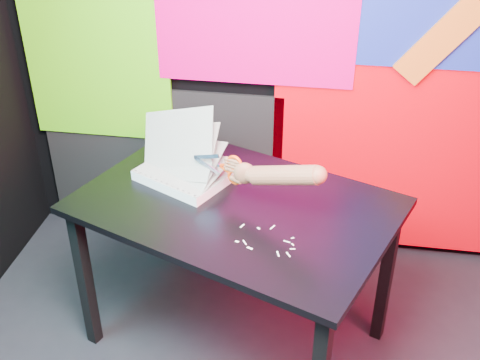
# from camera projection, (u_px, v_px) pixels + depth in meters

# --- Properties ---
(room) EXTENTS (3.01, 3.01, 2.71)m
(room) POSITION_uv_depth(u_px,v_px,m) (275.00, 162.00, 1.47)
(room) COLOR black
(room) RESTS_ON ground
(backdrop) EXTENTS (2.88, 0.05, 2.08)m
(backdrop) POSITION_uv_depth(u_px,v_px,m) (318.00, 85.00, 2.90)
(backdrop) COLOR #EA000E
(backdrop) RESTS_ON ground
(work_table) EXTENTS (1.44, 1.21, 0.75)m
(work_table) POSITION_uv_depth(u_px,v_px,m) (236.00, 220.00, 2.45)
(work_table) COLOR black
(work_table) RESTS_ON ground
(printout_stack) EXTENTS (0.44, 0.40, 0.34)m
(printout_stack) POSITION_uv_depth(u_px,v_px,m) (183.00, 173.00, 2.54)
(printout_stack) COLOR silver
(printout_stack) RESTS_ON work_table
(scissors) EXTENTS (0.21, 0.10, 0.13)m
(scissors) POSITION_uv_depth(u_px,v_px,m) (231.00, 169.00, 2.34)
(scissors) COLOR #A1A8C0
(scissors) RESTS_ON printout_stack
(hand_forearm) EXTENTS (0.39, 0.20, 0.17)m
(hand_forearm) POSITION_uv_depth(u_px,v_px,m) (278.00, 175.00, 2.23)
(hand_forearm) COLOR brown
(hand_forearm) RESTS_ON work_table
(paper_clippings) EXTENTS (0.22, 0.18, 0.00)m
(paper_clippings) POSITION_uv_depth(u_px,v_px,m) (266.00, 241.00, 2.18)
(paper_clippings) COLOR white
(paper_clippings) RESTS_ON work_table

